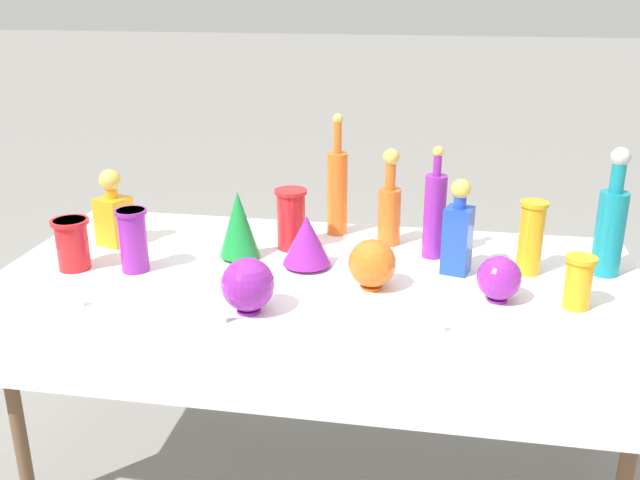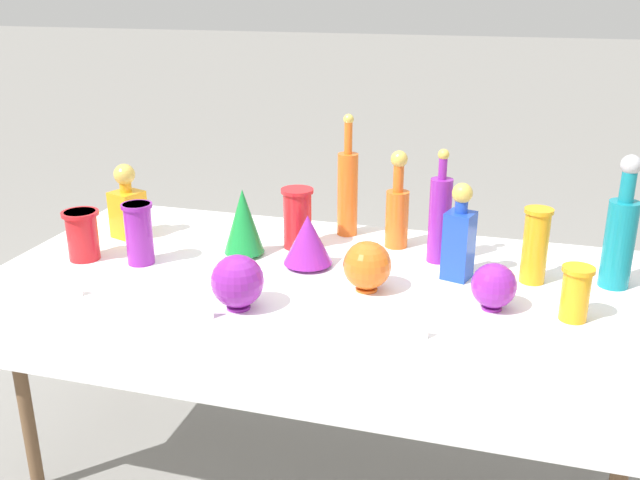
% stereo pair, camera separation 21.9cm
% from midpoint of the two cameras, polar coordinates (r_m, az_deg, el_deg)
% --- Properties ---
extents(ground_plane, '(40.00, 40.00, 0.00)m').
position_cam_midpoint_polar(ground_plane, '(2.62, -2.52, -17.99)').
color(ground_plane, gray).
extents(display_table, '(1.97, 0.92, 0.76)m').
position_cam_midpoint_polar(display_table, '(2.23, -2.94, -4.03)').
color(display_table, white).
rests_on(display_table, ground).
extents(tall_bottle_0, '(0.08, 0.08, 0.33)m').
position_cam_midpoint_polar(tall_bottle_0, '(2.41, 2.99, 2.65)').
color(tall_bottle_0, orange).
rests_on(tall_bottle_0, display_table).
extents(tall_bottle_1, '(0.07, 0.07, 0.43)m').
position_cam_midpoint_polar(tall_bottle_1, '(2.50, -1.21, 4.07)').
color(tall_bottle_1, orange).
rests_on(tall_bottle_1, display_table).
extents(tall_bottle_2, '(0.07, 0.07, 0.37)m').
position_cam_midpoint_polar(tall_bottle_2, '(2.30, 6.48, 2.10)').
color(tall_bottle_2, purple).
rests_on(tall_bottle_2, display_table).
extents(tall_bottle_3, '(0.09, 0.09, 0.40)m').
position_cam_midpoint_polar(tall_bottle_3, '(2.28, 19.74, 1.18)').
color(tall_bottle_3, teal).
rests_on(tall_bottle_3, display_table).
extents(square_decanter_0, '(0.10, 0.10, 0.30)m').
position_cam_midpoint_polar(square_decanter_0, '(2.18, 8.18, 0.60)').
color(square_decanter_0, blue).
rests_on(square_decanter_0, display_table).
extents(square_decanter_1, '(0.12, 0.12, 0.26)m').
position_cam_midpoint_polar(square_decanter_1, '(2.54, -18.61, 2.10)').
color(square_decanter_1, orange).
rests_on(square_decanter_1, display_table).
extents(slender_vase_0, '(0.10, 0.10, 0.20)m').
position_cam_midpoint_polar(slender_vase_0, '(2.29, -17.41, 0.07)').
color(slender_vase_0, purple).
rests_on(slender_vase_0, display_table).
extents(slender_vase_1, '(0.08, 0.08, 0.23)m').
position_cam_midpoint_polar(slender_vase_1, '(2.23, 13.87, 0.28)').
color(slender_vase_1, orange).
rests_on(slender_vase_1, display_table).
extents(slender_vase_2, '(0.09, 0.09, 0.15)m').
position_cam_midpoint_polar(slender_vase_2, '(2.04, 17.14, -3.15)').
color(slender_vase_2, orange).
rests_on(slender_vase_2, display_table).
extents(slender_vase_3, '(0.11, 0.11, 0.20)m').
position_cam_midpoint_polar(slender_vase_3, '(2.38, -4.97, 1.78)').
color(slender_vase_3, red).
rests_on(slender_vase_3, display_table).
extents(slender_vase_4, '(0.12, 0.12, 0.16)m').
position_cam_midpoint_polar(slender_vase_4, '(2.37, -21.75, -0.22)').
color(slender_vase_4, red).
rests_on(slender_vase_4, display_table).
extents(fluted_vase_0, '(0.15, 0.15, 0.17)m').
position_cam_midpoint_polar(fluted_vase_0, '(2.23, -3.89, -0.06)').
color(fluted_vase_0, purple).
rests_on(fluted_vase_0, display_table).
extents(fluted_vase_1, '(0.13, 0.13, 0.23)m').
position_cam_midpoint_polar(fluted_vase_1, '(2.31, -9.25, 1.22)').
color(fluted_vase_1, '#198C38').
rests_on(fluted_vase_1, display_table).
extents(round_bowl_0, '(0.15, 0.15, 0.15)m').
position_cam_midpoint_polar(round_bowl_0, '(1.95, -9.03, -3.62)').
color(round_bowl_0, purple).
rests_on(round_bowl_0, display_table).
extents(round_bowl_1, '(0.12, 0.12, 0.13)m').
position_cam_midpoint_polar(round_bowl_1, '(2.03, 11.17, -3.08)').
color(round_bowl_1, purple).
rests_on(round_bowl_1, display_table).
extents(round_bowl_2, '(0.14, 0.14, 0.15)m').
position_cam_midpoint_polar(round_bowl_2, '(2.07, 1.18, -1.95)').
color(round_bowl_2, orange).
rests_on(round_bowl_2, display_table).
extents(price_tag_left, '(0.05, 0.02, 0.04)m').
position_cam_midpoint_polar(price_tag_left, '(1.85, 5.76, -6.80)').
color(price_tag_left, white).
rests_on(price_tag_left, display_table).
extents(price_tag_center, '(0.05, 0.01, 0.04)m').
position_cam_midpoint_polar(price_tag_center, '(2.13, -21.82, -4.51)').
color(price_tag_center, white).
rests_on(price_tag_center, display_table).
extents(price_tag_right, '(0.06, 0.03, 0.04)m').
position_cam_midpoint_polar(price_tag_right, '(1.93, -11.69, -6.00)').
color(price_tag_right, white).
rests_on(price_tag_right, display_table).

